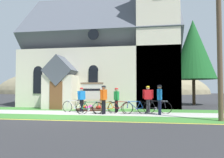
{
  "coord_description": "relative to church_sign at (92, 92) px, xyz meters",
  "views": [
    {
      "loc": [
        5.19,
        -12.58,
        1.53
      ],
      "look_at": [
        2.45,
        3.4,
        2.24
      ],
      "focal_mm": 36.63,
      "sensor_mm": 36.0,
      "label": 1
    }
  ],
  "objects": [
    {
      "name": "church_building",
      "position": [
        0.38,
        5.18,
        3.3
      ],
      "size": [
        14.1,
        10.47,
        13.24
      ],
      "color": "beige",
      "rests_on": "ground"
    },
    {
      "name": "bicycle_red",
      "position": [
        3.37,
        -2.23,
        -0.93
      ],
      "size": [
        1.65,
        0.72,
        0.82
      ],
      "color": "black",
      "rests_on": "ground"
    },
    {
      "name": "bicycle_black",
      "position": [
        -0.64,
        -2.13,
        -0.93
      ],
      "size": [
        1.73,
        0.48,
        0.84
      ],
      "color": "black",
      "rests_on": "ground"
    },
    {
      "name": "ground",
      "position": [
        -0.84,
        0.11,
        -1.32
      ],
      "size": [
        140.0,
        140.0,
        0.0
      ],
      "primitive_type": "plane",
      "color": "#2B2B2D"
    },
    {
      "name": "curb_paint_stripe",
      "position": [
        -0.2,
        -5.9,
        -1.31
      ],
      "size": [
        28.0,
        0.16,
        0.01
      ],
      "primitive_type": "cube",
      "color": "yellow",
      "rests_on": "ground"
    },
    {
      "name": "sidewalk_slab",
      "position": [
        -0.2,
        -2.39,
        -1.31
      ],
      "size": [
        32.0,
        2.39,
        0.01
      ],
      "primitive_type": "cube",
      "color": "#A8A59E",
      "rests_on": "ground"
    },
    {
      "name": "roadside_conifer",
      "position": [
        8.46,
        6.84,
        4.11
      ],
      "size": [
        4.34,
        4.34,
        8.38
      ],
      "color": "#3D2D1E",
      "rests_on": "ground"
    },
    {
      "name": "church_sign",
      "position": [
        0.0,
        0.0,
        0.0
      ],
      "size": [
        1.76,
        0.25,
        2.02
      ],
      "color": "#7F6047",
      "rests_on": "ground"
    },
    {
      "name": "cyclist_in_green_jersey",
      "position": [
        4.85,
        -2.59,
        -0.26
      ],
      "size": [
        0.33,
        0.78,
        1.78
      ],
      "color": "#191E38",
      "rests_on": "ground"
    },
    {
      "name": "cyclist_in_yellow_jersey",
      "position": [
        4.15,
        -1.44,
        -0.3
      ],
      "size": [
        0.68,
        0.31,
        1.73
      ],
      "color": "#2D2D33",
      "rests_on": "ground"
    },
    {
      "name": "cyclist_in_blue_jersey",
      "position": [
        2.07,
        -1.44,
        -0.38
      ],
      "size": [
        0.41,
        0.67,
        1.61
      ],
      "color": "black",
      "rests_on": "ground"
    },
    {
      "name": "cyclist_in_red_jersey",
      "position": [
        1.5,
        -2.87,
        -0.28
      ],
      "size": [
        0.33,
        0.67,
        1.75
      ],
      "color": "black",
      "rests_on": "ground"
    },
    {
      "name": "flower_bed",
      "position": [
        -0.0,
        -0.29,
        -1.23
      ],
      "size": [
        2.2,
        2.2,
        0.34
      ],
      "color": "#382319",
      "rests_on": "ground"
    },
    {
      "name": "church_lawn",
      "position": [
        -0.2,
        0.01,
        -1.31
      ],
      "size": [
        24.0,
        2.4,
        0.01
      ],
      "primitive_type": "cube",
      "color": "#38722D",
      "rests_on": "ground"
    },
    {
      "name": "utility_pole",
      "position": [
        7.55,
        -4.76,
        3.79
      ],
      "size": [
        3.12,
        0.28,
        9.24
      ],
      "color": "brown",
      "rests_on": "ground"
    },
    {
      "name": "bicycle_orange",
      "position": [
        0.66,
        -2.91,
        -0.94
      ],
      "size": [
        1.66,
        0.55,
        0.8
      ],
      "color": "black",
      "rests_on": "ground"
    },
    {
      "name": "cyclist_in_white_jersey",
      "position": [
        -0.28,
        -1.63,
        -0.37
      ],
      "size": [
        0.4,
        0.67,
        1.63
      ],
      "color": "black",
      "rests_on": "ground"
    },
    {
      "name": "bicycle_yellow",
      "position": [
        4.72,
        -1.87,
        -0.93
      ],
      "size": [
        1.77,
        0.25,
        0.85
      ],
      "color": "black",
      "rests_on": "ground"
    },
    {
      "name": "bicycle_white",
      "position": [
        1.51,
        -2.34,
        -0.95
      ],
      "size": [
        1.69,
        0.08,
        0.78
      ],
      "color": "black",
      "rests_on": "ground"
    },
    {
      "name": "grass_verge",
      "position": [
        -0.2,
        -4.67,
        -1.31
      ],
      "size": [
        32.0,
        2.17,
        0.01
      ],
      "primitive_type": "cube",
      "color": "#38722D",
      "rests_on": "ground"
    },
    {
      "name": "bicycle_silver",
      "position": [
        2.4,
        -1.92,
        -0.95
      ],
      "size": [
        1.66,
        0.46,
        0.79
      ],
      "color": "black",
      "rests_on": "ground"
    },
    {
      "name": "distant_hill",
      "position": [
        -13.76,
        59.47,
        -1.32
      ],
      "size": [
        72.93,
        36.22,
        19.68
      ],
      "primitive_type": "ellipsoid",
      "color": "#847A5B",
      "rests_on": "ground"
    }
  ]
}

